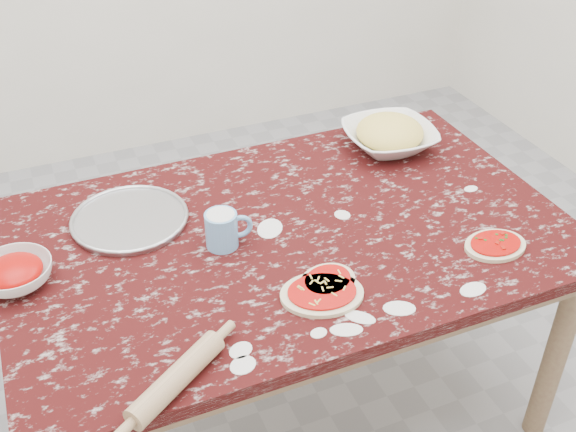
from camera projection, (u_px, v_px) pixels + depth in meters
The scene contains 10 objects.
ground at pixel (288, 402), 2.42m from camera, with size 4.00×4.00×0.00m, color gray.
worktable at pixel (288, 253), 2.04m from camera, with size 1.60×1.00×0.75m.
pizza_tray at pixel (130, 220), 2.02m from camera, with size 0.33×0.33×0.01m, color #B2B2B7.
sauce_bowl at pixel (15, 275), 1.78m from camera, with size 0.20×0.20×0.06m, color white.
cheese_bowl at pixel (389, 138), 2.36m from camera, with size 0.31×0.31×0.08m, color white.
flour_mug at pixel (223, 229), 1.90m from camera, with size 0.13×0.09×0.10m.
pizza_left at pixel (322, 294), 1.75m from camera, with size 0.25×0.21×0.02m.
pizza_mid at pixel (328, 282), 1.79m from camera, with size 0.20×0.18×0.02m.
pizza_right at pixel (495, 245), 1.92m from camera, with size 0.18×0.14×0.02m.
rolling_pin at pixel (177, 378), 1.50m from camera, with size 0.05×0.05×0.27m, color tan.
Camera 1 is at (-0.62, -1.48, 1.93)m, focal length 43.15 mm.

